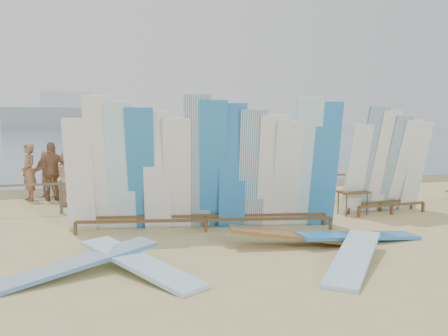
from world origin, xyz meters
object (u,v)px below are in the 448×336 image
object	(u,v)px
beachgoer_0	(76,172)
beachgoer_4	(194,176)
beachgoer_5	(175,171)
beachgoer_3	(109,168)
flat_board_c	(298,246)
beach_chair_right	(229,192)
beachgoer_11	(48,173)
beachgoer_extra_1	(53,171)
beachgoer_8	(301,167)
stroller	(272,183)
vendor_table	(353,202)
beachgoer_1	(29,172)
beachgoer_2	(68,178)
beachgoer_7	(231,169)
beachgoer_6	(254,169)
flat_board_b	(354,266)
flat_board_e	(78,274)
beachgoer_10	(386,168)
beach_chair_left	(245,193)
flat_board_a	(140,273)
side_surfboard_rack	(387,166)
main_surfboard_rack	(206,170)
flat_board_d	(359,242)

from	to	relation	value
beachgoer_0	beachgoer_4	bearing A→B (deg)	-117.56
beachgoer_5	beachgoer_3	bearing A→B (deg)	-109.16
flat_board_c	beach_chair_right	bearing A→B (deg)	9.23
beachgoer_11	beachgoer_extra_1	distance (m)	0.90
beachgoer_8	beachgoer_3	bearing A→B (deg)	32.42
flat_board_c	stroller	size ratio (longest dim) A/B	2.45
vendor_table	beachgoer_3	xyz separation A→B (m)	(-6.08, 5.12, 0.60)
beachgoer_4	beachgoer_1	distance (m)	5.12
beachgoer_3	beachgoer_2	size ratio (longest dim) A/B	1.16
beachgoer_7	beachgoer_4	size ratio (longest dim) A/B	1.14
flat_board_c	beachgoer_6	xyz separation A→B (m)	(1.55, 7.10, 0.80)
flat_board_b	beachgoer_5	xyz separation A→B (m)	(-1.48, 9.15, 0.76)
beachgoer_3	flat_board_e	bearing A→B (deg)	58.58
beachgoer_10	beachgoer_4	size ratio (longest dim) A/B	0.99
beach_chair_left	beachgoer_7	distance (m)	1.23
beachgoer_5	beachgoer_10	xyz separation A→B (m)	(7.59, -1.12, 0.01)
flat_board_a	beachgoer_10	xyz separation A→B (m)	(9.66, 7.43, 0.77)
flat_board_e	beachgoer_6	bearing A→B (deg)	118.59
beachgoer_5	beachgoer_11	world-z (taller)	beachgoer_11
beachgoer_4	beach_chair_right	bearing A→B (deg)	99.08
side_surfboard_rack	flat_board_b	size ratio (longest dim) A/B	1.06
flat_board_a	beachgoer_0	size ratio (longest dim) A/B	1.50
beach_chair_right	beachgoer_4	size ratio (longest dim) A/B	0.57
beachgoer_5	beachgoer_extra_1	xyz separation A→B (m)	(-3.94, -0.61, 0.15)
beachgoer_11	beachgoer_0	size ratio (longest dim) A/B	0.88
beachgoer_5	beachgoer_0	size ratio (longest dim) A/B	0.85
flat_board_b	beachgoer_8	size ratio (longest dim) A/B	1.54
side_surfboard_rack	vendor_table	size ratio (longest dim) A/B	2.83
main_surfboard_rack	beachgoer_5	bearing A→B (deg)	97.70
beach_chair_right	beachgoer_10	world-z (taller)	beachgoer_10
beachgoer_0	beachgoer_1	size ratio (longest dim) A/B	1.00
flat_board_a	beachgoer_10	bearing A→B (deg)	6.53
beachgoer_2	beachgoer_0	bearing A→B (deg)	-16.38
beachgoer_10	vendor_table	bearing A→B (deg)	-12.89
beachgoer_7	beachgoer_8	distance (m)	2.57
flat_board_d	beachgoer_extra_1	world-z (taller)	beachgoer_extra_1
side_surfboard_rack	beach_chair_right	bearing A→B (deg)	132.97
flat_board_e	beachgoer_0	bearing A→B (deg)	156.60
main_surfboard_rack	flat_board_a	distance (m)	3.54
side_surfboard_rack	beachgoer_4	distance (m)	5.74
flat_board_b	beachgoer_7	distance (m)	8.18
beach_chair_left	flat_board_a	bearing A→B (deg)	-90.06
beachgoer_5	beachgoer_8	xyz separation A→B (m)	(4.28, -0.97, 0.11)
vendor_table	beachgoer_7	xyz separation A→B (m)	(-2.14, 4.11, 0.55)
flat_board_d	beachgoer_5	size ratio (longest dim) A/B	1.77
beach_chair_right	beachgoer_11	size ratio (longest dim) A/B	0.56
beachgoer_7	flat_board_d	bearing A→B (deg)	164.89
flat_board_d	beachgoer_0	distance (m)	9.03
beachgoer_10	stroller	bearing A→B (deg)	-52.94
flat_board_a	beachgoer_11	distance (m)	9.09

